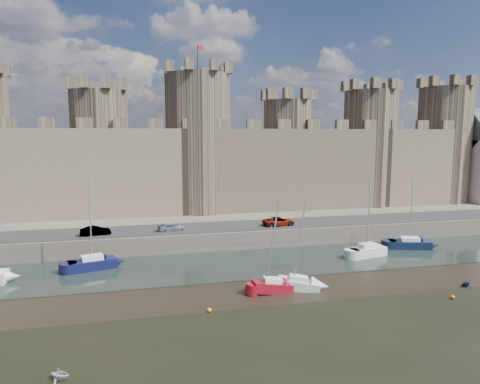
{
  "coord_description": "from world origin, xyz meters",
  "views": [
    {
      "loc": [
        -7.71,
        -24.73,
        15.58
      ],
      "look_at": [
        3.17,
        22.0,
        9.1
      ],
      "focal_mm": 32.0,
      "sensor_mm": 36.0,
      "label": 1
    }
  ],
  "objects_px": {
    "car_3": "(279,222)",
    "sailboat_3": "(410,243)",
    "sailboat_1": "(92,263)",
    "sailboat_5": "(299,283)",
    "car_1": "(95,231)",
    "sailboat_2": "(367,250)",
    "sailboat_4": "(272,285)",
    "car_2": "(172,227)"
  },
  "relations": [
    {
      "from": "sailboat_1",
      "to": "sailboat_3",
      "type": "distance_m",
      "value": 41.43
    },
    {
      "from": "sailboat_3",
      "to": "sailboat_4",
      "type": "relative_size",
      "value": 1.04
    },
    {
      "from": "sailboat_2",
      "to": "sailboat_3",
      "type": "bearing_deg",
      "value": 3.85
    },
    {
      "from": "sailboat_1",
      "to": "sailboat_3",
      "type": "height_order",
      "value": "sailboat_1"
    },
    {
      "from": "car_3",
      "to": "sailboat_5",
      "type": "relative_size",
      "value": 0.52
    },
    {
      "from": "car_3",
      "to": "sailboat_5",
      "type": "bearing_deg",
      "value": 161.46
    },
    {
      "from": "car_3",
      "to": "sailboat_3",
      "type": "relative_size",
      "value": 0.48
    },
    {
      "from": "car_3",
      "to": "sailboat_5",
      "type": "height_order",
      "value": "sailboat_5"
    },
    {
      "from": "sailboat_4",
      "to": "sailboat_1",
      "type": "bearing_deg",
      "value": 146.99
    },
    {
      "from": "sailboat_1",
      "to": "car_2",
      "type": "bearing_deg",
      "value": 20.57
    },
    {
      "from": "sailboat_3",
      "to": "sailboat_4",
      "type": "bearing_deg",
      "value": -136.61
    },
    {
      "from": "sailboat_2",
      "to": "sailboat_4",
      "type": "bearing_deg",
      "value": -162.08
    },
    {
      "from": "sailboat_1",
      "to": "sailboat_3",
      "type": "xyz_separation_m",
      "value": [
        41.43,
        -0.11,
        -0.07
      ]
    },
    {
      "from": "sailboat_4",
      "to": "sailboat_5",
      "type": "xyz_separation_m",
      "value": [
        2.81,
        0.07,
        -0.03
      ]
    },
    {
      "from": "sailboat_1",
      "to": "sailboat_5",
      "type": "xyz_separation_m",
      "value": [
        20.98,
        -11.39,
        -0.16
      ]
    },
    {
      "from": "sailboat_5",
      "to": "sailboat_1",
      "type": "bearing_deg",
      "value": 168.95
    },
    {
      "from": "car_1",
      "to": "sailboat_1",
      "type": "bearing_deg",
      "value": 172.27
    },
    {
      "from": "car_2",
      "to": "sailboat_4",
      "type": "distance_m",
      "value": 20.57
    },
    {
      "from": "car_3",
      "to": "sailboat_2",
      "type": "xyz_separation_m",
      "value": [
        8.81,
        -9.34,
        -2.31
      ]
    },
    {
      "from": "sailboat_3",
      "to": "sailboat_4",
      "type": "height_order",
      "value": "sailboat_3"
    },
    {
      "from": "car_3",
      "to": "sailboat_3",
      "type": "bearing_deg",
      "value": -119.71
    },
    {
      "from": "sailboat_5",
      "to": "car_1",
      "type": "bearing_deg",
      "value": 157.03
    },
    {
      "from": "car_1",
      "to": "sailboat_2",
      "type": "bearing_deg",
      "value": -114.27
    },
    {
      "from": "car_1",
      "to": "car_3",
      "type": "distance_m",
      "value": 25.13
    },
    {
      "from": "car_3",
      "to": "sailboat_1",
      "type": "distance_m",
      "value": 26.0
    },
    {
      "from": "car_1",
      "to": "sailboat_4",
      "type": "distance_m",
      "value": 25.91
    },
    {
      "from": "car_3",
      "to": "sailboat_2",
      "type": "height_order",
      "value": "sailboat_2"
    },
    {
      "from": "sailboat_4",
      "to": "car_3",
      "type": "bearing_deg",
      "value": 69.13
    },
    {
      "from": "car_3",
      "to": "sailboat_3",
      "type": "xyz_separation_m",
      "value": [
        16.5,
        -7.1,
        -2.39
      ]
    },
    {
      "from": "sailboat_3",
      "to": "sailboat_5",
      "type": "height_order",
      "value": "sailboat_3"
    },
    {
      "from": "sailboat_3",
      "to": "sailboat_5",
      "type": "distance_m",
      "value": 23.36
    },
    {
      "from": "sailboat_4",
      "to": "car_2",
      "type": "bearing_deg",
      "value": 113.93
    },
    {
      "from": "car_1",
      "to": "sailboat_3",
      "type": "height_order",
      "value": "sailboat_3"
    },
    {
      "from": "sailboat_2",
      "to": "sailboat_4",
      "type": "distance_m",
      "value": 18.05
    },
    {
      "from": "sailboat_1",
      "to": "sailboat_2",
      "type": "distance_m",
      "value": 33.83
    },
    {
      "from": "car_2",
      "to": "sailboat_5",
      "type": "distance_m",
      "value": 21.83
    },
    {
      "from": "car_1",
      "to": "car_3",
      "type": "height_order",
      "value": "car_3"
    },
    {
      "from": "sailboat_3",
      "to": "car_2",
      "type": "bearing_deg",
      "value": -175.41
    },
    {
      "from": "car_1",
      "to": "sailboat_1",
      "type": "relative_size",
      "value": 0.36
    },
    {
      "from": "car_3",
      "to": "sailboat_3",
      "type": "height_order",
      "value": "sailboat_3"
    },
    {
      "from": "car_2",
      "to": "sailboat_3",
      "type": "relative_size",
      "value": 0.38
    },
    {
      "from": "sailboat_2",
      "to": "sailboat_3",
      "type": "height_order",
      "value": "sailboat_2"
    }
  ]
}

